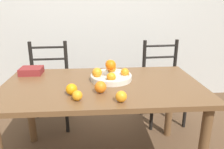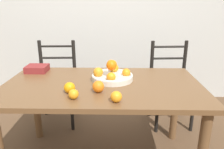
{
  "view_description": "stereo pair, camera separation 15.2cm",
  "coord_description": "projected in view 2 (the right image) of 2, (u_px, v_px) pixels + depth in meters",
  "views": [
    {
      "loc": [
        -0.04,
        -1.58,
        1.31
      ],
      "look_at": [
        0.08,
        -0.01,
        0.8
      ],
      "focal_mm": 35.0,
      "sensor_mm": 36.0,
      "label": 1
    },
    {
      "loc": [
        0.11,
        -1.59,
        1.31
      ],
      "look_at": [
        0.08,
        -0.01,
        0.8
      ],
      "focal_mm": 35.0,
      "sensor_mm": 36.0,
      "label": 2
    }
  ],
  "objects": [
    {
      "name": "orange_loose_2",
      "position": [
        98.0,
        87.0,
        1.52
      ],
      "size": [
        0.08,
        0.08,
        0.08
      ],
      "color": "orange",
      "rests_on": "dining_table"
    },
    {
      "name": "book_stack",
      "position": [
        37.0,
        69.0,
        1.98
      ],
      "size": [
        0.19,
        0.16,
        0.06
      ],
      "color": "maroon",
      "rests_on": "dining_table"
    },
    {
      "name": "wall_back",
      "position": [
        109.0,
        5.0,
        2.89
      ],
      "size": [
        8.0,
        0.06,
        2.6
      ],
      "color": "beige",
      "rests_on": "ground_plane"
    },
    {
      "name": "orange_loose_0",
      "position": [
        116.0,
        97.0,
        1.36
      ],
      "size": [
        0.07,
        0.07,
        0.07
      ],
      "color": "orange",
      "rests_on": "dining_table"
    },
    {
      "name": "chair_right",
      "position": [
        170.0,
        85.0,
        2.43
      ],
      "size": [
        0.45,
        0.43,
        0.92
      ],
      "rotation": [
        0.0,
        0.0,
        0.07
      ],
      "color": "black",
      "rests_on": "ground_plane"
    },
    {
      "name": "orange_loose_1",
      "position": [
        74.0,
        94.0,
        1.41
      ],
      "size": [
        0.07,
        0.07,
        0.07
      ],
      "color": "orange",
      "rests_on": "dining_table"
    },
    {
      "name": "orange_loose_3",
      "position": [
        70.0,
        88.0,
        1.5
      ],
      "size": [
        0.08,
        0.08,
        0.08
      ],
      "color": "orange",
      "rests_on": "dining_table"
    },
    {
      "name": "dining_table",
      "position": [
        102.0,
        95.0,
        1.72
      ],
      "size": [
        1.53,
        0.87,
        0.72
      ],
      "color": "brown",
      "rests_on": "ground_plane"
    },
    {
      "name": "chair_left",
      "position": [
        57.0,
        84.0,
        2.46
      ],
      "size": [
        0.44,
        0.42,
        0.92
      ],
      "rotation": [
        0.0,
        0.0,
        0.05
      ],
      "color": "black",
      "rests_on": "ground_plane"
    },
    {
      "name": "fruit_bowl",
      "position": [
        112.0,
        74.0,
        1.76
      ],
      "size": [
        0.33,
        0.33,
        0.17
      ],
      "color": "beige",
      "rests_on": "dining_table"
    }
  ]
}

